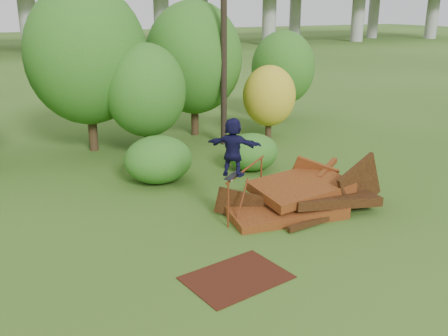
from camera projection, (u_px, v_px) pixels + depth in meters
name	position (u px, v px, depth m)	size (l,w,h in m)	color
ground	(281.00, 238.00, 14.03)	(240.00, 240.00, 0.00)	#2D5116
scrap_pile	(302.00, 197.00, 15.85)	(5.70, 3.15, 2.12)	#451F0C
grind_rail	(246.00, 179.00, 15.51)	(2.37, 1.92, 1.44)	#62270F
skateboard	(233.00, 176.00, 14.50)	(0.78, 0.68, 0.09)	black
skater	(233.00, 147.00, 14.23)	(1.59, 0.51, 1.71)	#111035
flat_plate	(236.00, 277.00, 11.97)	(2.37, 1.69, 0.03)	#3A160C
tree_1	(86.00, 55.00, 21.17)	(5.16, 5.16, 7.18)	black
tree_2	(145.00, 90.00, 20.80)	(3.41, 3.41, 4.80)	black
tree_3	(194.00, 58.00, 23.98)	(4.67, 4.67, 6.48)	black
tree_4	(269.00, 96.00, 24.02)	(2.55, 2.55, 3.52)	black
tree_5	(283.00, 68.00, 27.54)	(3.51, 3.51, 4.93)	black
shrub_left	(158.00, 159.00, 18.19)	(2.50, 2.31, 1.73)	#175316
shrub_right	(252.00, 152.00, 19.58)	(2.07, 1.90, 1.47)	#175316
utility_pole	(224.00, 41.00, 22.00)	(1.40, 0.28, 9.23)	black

